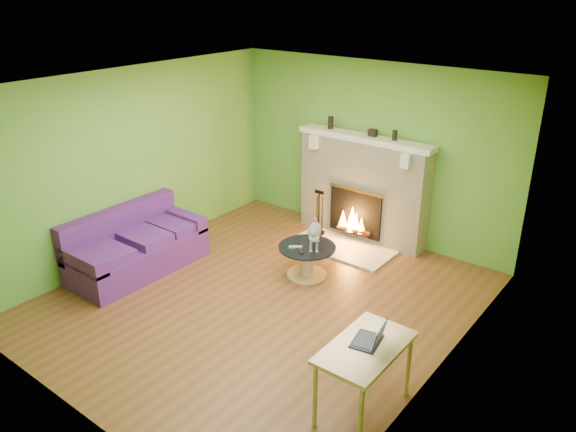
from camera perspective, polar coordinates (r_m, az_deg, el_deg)
name	(u,v)px	position (r m, az deg, el deg)	size (l,w,h in m)	color
floor	(262,299)	(6.97, -2.64, -8.46)	(5.00, 5.00, 0.00)	brown
ceiling	(258,86)	(6.03, -3.09, 13.09)	(5.00, 5.00, 0.00)	white
wall_back	(371,151)	(8.34, 8.43, 6.51)	(5.00, 5.00, 0.00)	#519731
wall_front	(61,290)	(4.96, -22.08, -7.01)	(5.00, 5.00, 0.00)	#519731
wall_left	(134,164)	(7.96, -15.33, 5.13)	(5.00, 5.00, 0.00)	#519731
wall_right	(448,257)	(5.32, 15.97, -3.99)	(5.00, 5.00, 0.00)	#519731
window_frame	(404,270)	(4.47, 11.69, -5.35)	(1.20, 1.20, 0.00)	silver
window_pane	(403,269)	(4.48, 11.59, -5.32)	(1.06, 1.06, 0.00)	white
fireplace	(363,189)	(8.35, 7.59, 2.77)	(2.10, 0.46, 1.58)	beige
hearth	(342,247)	(8.24, 5.48, -3.15)	(1.50, 0.75, 0.03)	beige
mantel	(365,138)	(8.10, 7.80, 7.83)	(2.10, 0.28, 0.08)	beige
sofa	(135,247)	(7.79, -15.25, -3.08)	(0.86, 1.82, 0.82)	#461B67
coffee_table	(307,259)	(7.38, 1.94, -4.36)	(0.75, 0.75, 0.43)	tan
desk	(365,354)	(5.08, 7.84, -13.71)	(0.55, 0.95, 0.70)	tan
cat	(315,233)	(7.21, 2.72, -1.78)	(0.22, 0.60, 0.38)	#5E5E62
remote_silver	(295,247)	(7.26, 0.76, -3.15)	(0.17, 0.04, 0.02)	#97979A
remote_black	(300,251)	(7.15, 1.24, -3.59)	(0.16, 0.04, 0.02)	black
laptop	(367,331)	(5.01, 8.06, -11.53)	(0.26, 0.30, 0.23)	black
fire_tools	(319,212)	(8.46, 3.16, 0.38)	(0.19, 0.19, 0.70)	black
mantel_vase_left	(331,123)	(8.40, 4.36, 9.44)	(0.08, 0.08, 0.18)	black
mantel_vase_right	(395,135)	(7.89, 10.79, 8.05)	(0.07, 0.07, 0.14)	black
mantel_box	(373,133)	(8.05, 8.61, 8.35)	(0.12, 0.08, 0.10)	black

